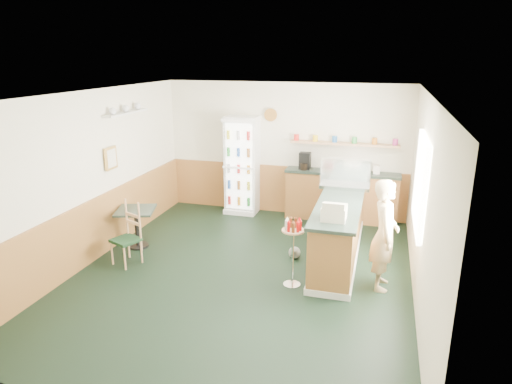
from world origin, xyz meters
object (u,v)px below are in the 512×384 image
(cash_register, at_px, (334,213))
(cafe_chair, at_px, (128,231))
(display_case, at_px, (346,174))
(drinks_fridge, at_px, (242,165))
(shopkeeper, at_px, (384,235))
(condiment_stand, at_px, (293,242))
(cafe_table, at_px, (136,221))

(cash_register, height_order, cafe_chair, cash_register)
(display_case, relative_size, cafe_chair, 0.83)
(display_case, bearing_deg, drinks_fridge, 154.55)
(shopkeeper, relative_size, condiment_stand, 1.59)
(cash_register, height_order, condiment_stand, cash_register)
(drinks_fridge, height_order, cash_register, drinks_fridge)
(cash_register, bearing_deg, display_case, 90.44)
(condiment_stand, height_order, cafe_table, condiment_stand)
(cafe_chair, bearing_deg, shopkeeper, 25.32)
(drinks_fridge, height_order, shopkeeper, drinks_fridge)
(display_case, distance_m, cafe_chair, 3.75)
(cafe_chair, bearing_deg, cash_register, 23.78)
(drinks_fridge, relative_size, cafe_chair, 1.99)
(display_case, height_order, cash_register, display_case)
(shopkeeper, xyz_separation_m, cafe_chair, (-3.92, -0.24, -0.27))
(cafe_chair, bearing_deg, drinks_fridge, 92.08)
(display_case, xyz_separation_m, cafe_table, (-3.40, -1.22, -0.76))
(drinks_fridge, xyz_separation_m, display_case, (2.21, -1.05, 0.24))
(display_case, xyz_separation_m, cafe_chair, (-3.22, -1.79, -0.72))
(cafe_chair, bearing_deg, display_case, 50.76)
(display_case, height_order, condiment_stand, display_case)
(drinks_fridge, xyz_separation_m, condiment_stand, (1.67, -2.90, -0.33))
(cafe_table, distance_m, cafe_chair, 0.60)
(shopkeeper, distance_m, cafe_chair, 3.94)
(cash_register, xyz_separation_m, shopkeeper, (0.70, 0.13, -0.31))
(condiment_stand, xyz_separation_m, cafe_chair, (-2.68, 0.06, -0.15))
(drinks_fridge, xyz_separation_m, shopkeeper, (2.91, -2.59, -0.21))
(cafe_table, xyz_separation_m, cafe_chair, (0.18, -0.57, 0.05))
(cafe_table, bearing_deg, condiment_stand, -12.47)
(shopkeeper, height_order, condiment_stand, shopkeeper)
(cafe_table, bearing_deg, cafe_chair, -72.43)
(cash_register, height_order, cafe_table, cash_register)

